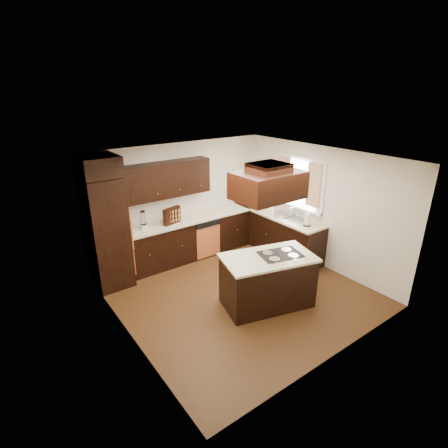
{
  "coord_description": "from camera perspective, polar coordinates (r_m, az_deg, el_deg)",
  "views": [
    {
      "loc": [
        -3.52,
        -4.36,
        3.58
      ],
      "look_at": [
        0.1,
        0.6,
        1.15
      ],
      "focal_mm": 28.0,
      "sensor_mm": 36.0,
      "label": 1
    }
  ],
  "objects": [
    {
      "name": "range_hood",
      "position": [
        5.44,
        7.19,
        6.3
      ],
      "size": [
        1.05,
        0.72,
        0.42
      ],
      "primitive_type": "cube",
      "color": "black",
      "rests_on": "ceiling"
    },
    {
      "name": "wall_back",
      "position": [
        7.72,
        -7.23,
        3.86
      ],
      "size": [
        4.2,
        0.02,
        2.5
      ],
      "primitive_type": "cube",
      "color": "silver",
      "rests_on": "ground"
    },
    {
      "name": "upper_cabinets",
      "position": [
        7.23,
        -9.73,
        7.11
      ],
      "size": [
        2.0,
        0.34,
        0.72
      ],
      "primitive_type": "cube",
      "color": "black",
      "rests_on": "wall_back"
    },
    {
      "name": "floor",
      "position": [
        6.65,
        2.39,
        -11.08
      ],
      "size": [
        4.2,
        4.2,
        0.02
      ],
      "primitive_type": "cube",
      "color": "#583618",
      "rests_on": "ground"
    },
    {
      "name": "curtain_left",
      "position": [
        7.37,
        14.39,
        6.12
      ],
      "size": [
        0.02,
        0.34,
        0.9
      ],
      "primitive_type": "cube",
      "color": "#F7E2BE",
      "rests_on": "wall_right"
    },
    {
      "name": "soap_bottle",
      "position": [
        7.92,
        7.78,
        2.44
      ],
      "size": [
        0.1,
        0.1,
        0.18
      ],
      "primitive_type": "imported",
      "rotation": [
        0.0,
        0.0,
        0.28
      ],
      "color": "white",
      "rests_on": "countertop_right"
    },
    {
      "name": "wall_left",
      "position": [
        5.14,
        -16.28,
        -6.3
      ],
      "size": [
        0.02,
        4.2,
        2.5
      ],
      "primitive_type": "cube",
      "color": "silver",
      "rests_on": "ground"
    },
    {
      "name": "cooktop",
      "position": [
        6.01,
        9.19,
        -4.9
      ],
      "size": [
        0.8,
        0.64,
        0.01
      ],
      "primitive_type": "cube",
      "rotation": [
        0.0,
        0.0,
        -0.27
      ],
      "color": "black",
      "rests_on": "island_top"
    },
    {
      "name": "spice_rack",
      "position": [
        7.28,
        -8.51,
        1.36
      ],
      "size": [
        0.42,
        0.21,
        0.34
      ],
      "primitive_type": "cube",
      "rotation": [
        0.0,
        0.0,
        0.26
      ],
      "color": "black",
      "rests_on": "countertop_back"
    },
    {
      "name": "island_top",
      "position": [
        5.92,
        7.27,
        -5.49
      ],
      "size": [
        1.72,
        1.24,
        0.04
      ],
      "primitive_type": "cube",
      "rotation": [
        0.0,
        0.0,
        -0.27
      ],
      "color": "beige",
      "rests_on": "island"
    },
    {
      "name": "window_pane",
      "position": [
        7.71,
        12.4,
        6.58
      ],
      "size": [
        0.0,
        1.2,
        1.0
      ],
      "primitive_type": "cube",
      "color": "white",
      "rests_on": "wall_right"
    },
    {
      "name": "base_cabinets_back",
      "position": [
        7.77,
        -5.61,
        -2.34
      ],
      "size": [
        2.93,
        0.6,
        0.88
      ],
      "primitive_type": "cube",
      "color": "black",
      "rests_on": "floor"
    },
    {
      "name": "wall_oven_face",
      "position": [
        6.87,
        -15.91,
        -0.25
      ],
      "size": [
        0.05,
        0.62,
        0.78
      ],
      "primitive_type": "cube",
      "color": "#D16A39",
      "rests_on": "oven_column"
    },
    {
      "name": "hood_duct",
      "position": [
        5.38,
        7.33,
        9.13
      ],
      "size": [
        0.55,
        0.5,
        0.13
      ],
      "primitive_type": "cube",
      "color": "black",
      "rests_on": "ceiling"
    },
    {
      "name": "oven_column",
      "position": [
        6.8,
        -18.59,
        -1.36
      ],
      "size": [
        0.65,
        0.75,
        2.12
      ],
      "primitive_type": "cube",
      "color": "black",
      "rests_on": "floor"
    },
    {
      "name": "wall_front",
      "position": [
        4.78,
        18.71,
        -8.83
      ],
      "size": [
        4.2,
        0.02,
        2.5
      ],
      "primitive_type": "cube",
      "color": "silver",
      "rests_on": "ground"
    },
    {
      "name": "blender_base",
      "position": [
        7.14,
        -12.96,
        -0.43
      ],
      "size": [
        0.15,
        0.15,
        0.1
      ],
      "primitive_type": "cylinder",
      "color": "silver",
      "rests_on": "countertop_back"
    },
    {
      "name": "dishwasher_front",
      "position": [
        7.7,
        -2.6,
        -2.85
      ],
      "size": [
        0.6,
        0.05,
        0.72
      ],
      "primitive_type": "cube",
      "color": "#D16A39",
      "rests_on": "floor"
    },
    {
      "name": "curtain_right",
      "position": [
        7.91,
        9.74,
        7.53
      ],
      "size": [
        0.02,
        0.34,
        0.9
      ],
      "primitive_type": "cube",
      "color": "#F7E2BE",
      "rests_on": "wall_right"
    },
    {
      "name": "base_cabinets_right",
      "position": [
        8.11,
        8.49,
        -1.43
      ],
      "size": [
        0.6,
        2.4,
        0.88
      ],
      "primitive_type": "cube",
      "color": "black",
      "rests_on": "floor"
    },
    {
      "name": "ceiling",
      "position": [
        5.7,
        2.79,
        10.76
      ],
      "size": [
        4.2,
        4.2,
        0.02
      ],
      "primitive_type": "cube",
      "color": "white",
      "rests_on": "ground"
    },
    {
      "name": "paper_towel",
      "position": [
        7.29,
        13.47,
        0.71
      ],
      "size": [
        0.16,
        0.16,
        0.27
      ],
      "primitive_type": "cylinder",
      "rotation": [
        0.0,
        0.0,
        0.3
      ],
      "color": "white",
      "rests_on": "countertop_right"
    },
    {
      "name": "blender_pitcher",
      "position": [
        7.08,
        -13.08,
        0.93
      ],
      "size": [
        0.13,
        0.13,
        0.26
      ],
      "primitive_type": "cone",
      "color": "silver",
      "rests_on": "blender_base"
    },
    {
      "name": "countertop_back",
      "position": [
        7.59,
        -5.68,
        0.8
      ],
      "size": [
        2.93,
        0.63,
        0.04
      ],
      "primitive_type": "cube",
      "color": "beige",
      "rests_on": "base_cabinets_back"
    },
    {
      "name": "island",
      "position": [
        6.15,
        7.07,
        -9.31
      ],
      "size": [
        1.65,
        1.17,
        0.88
      ],
      "primitive_type": "cube",
      "rotation": [
        0.0,
        0.0,
        -0.27
      ],
      "color": "black",
      "rests_on": "floor"
    },
    {
      "name": "countertop_right",
      "position": [
        7.94,
        8.59,
        1.6
      ],
      "size": [
        0.63,
        2.4,
        0.04
      ],
      "primitive_type": "cube",
      "color": "beige",
      "rests_on": "base_cabinets_right"
    },
    {
      "name": "window_frame",
      "position": [
        7.68,
        12.26,
        6.55
      ],
      "size": [
        0.06,
        1.32,
        1.12
      ],
      "primitive_type": "cube",
      "color": "white",
      "rests_on": "wall_right"
    },
    {
      "name": "wall_right",
      "position": [
        7.49,
        15.33,
        2.68
      ],
      "size": [
        0.02,
        4.2,
        2.5
      ],
      "primitive_type": "cube",
      "color": "silver",
      "rests_on": "ground"
    },
    {
      "name": "mixing_bowl",
      "position": [
        7.03,
        -15.08,
        -1.14
      ],
      "size": [
        0.34,
        0.34,
        0.06
      ],
      "primitive_type": "imported",
      "rotation": [
        0.0,
        0.0,
        0.38
      ],
      "color": "white",
      "rests_on": "countertop_back"
    },
    {
      "name": "sink_rim",
      "position": [
        7.71,
        10.49,
        1.07
      ],
      "size": [
        0.52,
        0.84,
        0.01
      ],
      "primitive_type": "cube",
      "color": "silver",
      "rests_on": "countertop_right"
    }
  ]
}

